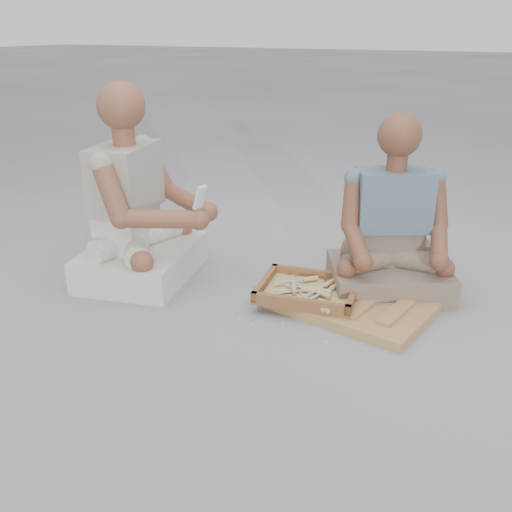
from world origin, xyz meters
The scene contains 28 objects.
ground centered at (0.00, 0.00, 0.00)m, with size 60.00×60.00×0.00m, color #929297.
carved_panel centered at (0.22, 0.37, 0.02)m, with size 0.67×0.44×0.04m, color olive.
tool_tray centered at (0.02, 0.34, 0.06)m, with size 0.49×0.42×0.06m.
chisel_0 centered at (-0.04, 0.31, 0.08)m, with size 0.11×0.21×0.02m.
chisel_1 centered at (0.09, 0.31, 0.08)m, with size 0.22×0.08×0.02m.
chisel_2 centered at (0.12, 0.39, 0.08)m, with size 0.08×0.22×0.02m.
chisel_3 centered at (-0.03, 0.42, 0.08)m, with size 0.17×0.17×0.02m.
chisel_4 centered at (0.00, 0.32, 0.08)m, with size 0.18×0.16×0.02m.
chisel_5 centered at (0.11, 0.34, 0.07)m, with size 0.11×0.21×0.02m.
chisel_6 centered at (0.07, 0.34, 0.08)m, with size 0.22×0.04×0.02m.
chisel_7 centered at (0.15, 0.40, 0.07)m, with size 0.22×0.08×0.02m.
chisel_8 centered at (0.14, 0.22, 0.07)m, with size 0.15×0.18×0.02m.
chisel_9 centered at (0.08, 0.40, 0.08)m, with size 0.07×0.22×0.02m.
chisel_10 centered at (0.03, 0.32, 0.07)m, with size 0.20×0.12×0.02m.
chisel_11 centered at (0.11, 0.21, 0.07)m, with size 0.19×0.14×0.02m.
wood_chip_0 centered at (-0.12, 0.25, 0.00)m, with size 0.02×0.01×0.00m, color tan.
wood_chip_1 centered at (-0.01, 0.11, 0.00)m, with size 0.02×0.01×0.00m, color tan.
wood_chip_2 centered at (0.21, 0.52, 0.00)m, with size 0.02×0.01×0.00m, color tan.
wood_chip_3 centered at (-0.12, 0.04, 0.00)m, with size 0.02×0.01×0.00m, color tan.
wood_chip_4 centered at (0.24, 0.43, 0.00)m, with size 0.02×0.01×0.00m, color tan.
wood_chip_5 centered at (0.21, 0.05, 0.00)m, with size 0.02×0.01×0.00m, color tan.
wood_chip_6 centered at (-0.20, 0.07, 0.00)m, with size 0.02×0.01×0.00m, color tan.
wood_chip_7 centered at (0.03, 0.42, 0.00)m, with size 0.02×0.01×0.00m, color tan.
wood_chip_8 centered at (0.15, 0.57, 0.00)m, with size 0.02×0.01×0.00m, color tan.
wood_chip_9 centered at (0.01, 0.36, 0.00)m, with size 0.02×0.01×0.00m, color tan.
craftsman centered at (-0.86, 0.25, 0.33)m, with size 0.70×0.71×0.96m.
companion centered at (0.31, 0.65, 0.28)m, with size 0.68×0.63×0.84m.
mobile_phone centered at (-0.50, 0.26, 0.46)m, with size 0.06×0.06×0.12m.
Camera 1 is at (0.86, -1.88, 1.19)m, focal length 40.00 mm.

